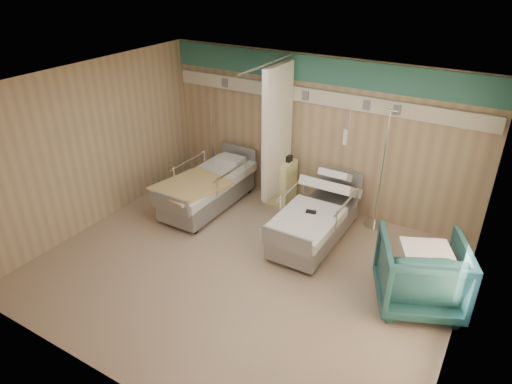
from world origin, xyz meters
TOP-DOWN VIEW (x-y plane):
  - ground at (0.00, 0.00)m, footprint 6.00×5.00m
  - room_walls at (-0.03, 0.25)m, footprint 6.04×5.04m
  - bed_right at (0.60, 1.30)m, footprint 1.00×2.16m
  - bed_left at (-1.60, 1.30)m, footprint 1.00×2.16m
  - bedside_cabinet at (-0.55, 2.20)m, footprint 0.50×0.48m
  - visitor_armchair at (2.45, 0.59)m, footprint 1.44×1.45m
  - waffle_blanket at (2.47, 0.58)m, footprint 0.80×0.76m
  - iv_stand_right at (1.33, 2.25)m, footprint 0.38×0.38m
  - iv_stand_left at (-2.17, 2.28)m, footprint 0.33×0.33m
  - call_remote at (0.60, 1.09)m, footprint 0.17×0.10m
  - tan_blanket at (-1.62, 0.84)m, footprint 1.18×1.38m
  - toiletry_bag at (-0.46, 2.25)m, footprint 0.21×0.13m
  - white_cup at (-0.74, 2.21)m, footprint 0.09×0.09m

SIDE VIEW (x-z plane):
  - ground at x=0.00m, z-range 0.00..0.00m
  - bed_right at x=0.60m, z-range 0.00..0.63m
  - bed_left at x=-1.60m, z-range 0.00..0.63m
  - iv_stand_left at x=-2.17m, z-range -0.54..1.30m
  - bedside_cabinet at x=-0.55m, z-range 0.00..0.85m
  - iv_stand_right at x=1.33m, z-range -0.63..1.51m
  - visitor_armchair at x=2.45m, z-range 0.00..1.01m
  - call_remote at x=0.60m, z-range 0.63..0.67m
  - tan_blanket at x=-1.62m, z-range 0.63..0.67m
  - toiletry_bag at x=-0.46m, z-range 0.85..0.96m
  - white_cup at x=-0.74m, z-range 0.85..0.97m
  - waffle_blanket at x=2.47m, z-range 1.01..1.08m
  - room_walls at x=-0.03m, z-range 0.45..3.27m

